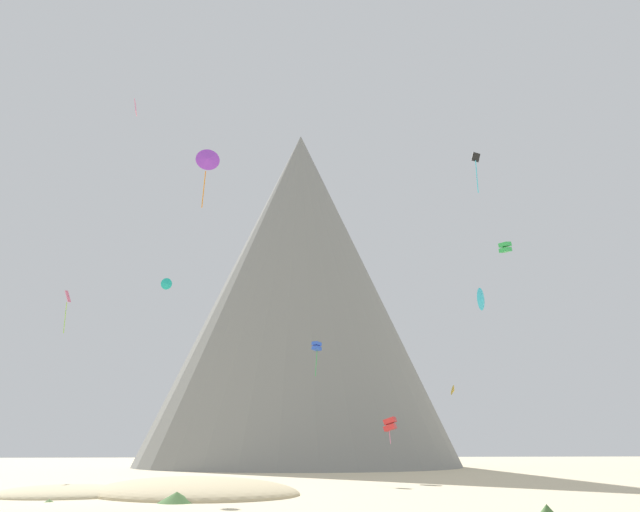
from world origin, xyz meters
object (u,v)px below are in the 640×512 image
(kite_pink_high, at_px, (136,108))
(kite_red_low, at_px, (390,424))
(kite_black_high, at_px, (476,164))
(kite_rainbow_mid, at_px, (67,302))
(rock_massif, at_px, (299,295))
(kite_gold_low, at_px, (453,390))
(kite_teal_mid, at_px, (167,284))
(kite_cyan_mid, at_px, (482,299))
(bush_ridge_crest, at_px, (49,504))
(bush_far_left, at_px, (177,497))
(kite_blue_mid, at_px, (317,347))
(kite_violet_high, at_px, (208,159))
(kite_green_mid, at_px, (505,247))

(kite_pink_high, relative_size, kite_red_low, 0.47)
(kite_black_high, bearing_deg, kite_rainbow_mid, 2.58)
(rock_massif, xyz_separation_m, kite_gold_low, (17.26, -44.77, -22.49))
(kite_teal_mid, height_order, kite_rainbow_mid, kite_rainbow_mid)
(kite_gold_low, bearing_deg, kite_cyan_mid, 176.03)
(kite_gold_low, bearing_deg, kite_pink_high, 129.17)
(bush_ridge_crest, relative_size, rock_massif, 0.02)
(kite_rainbow_mid, bearing_deg, bush_far_left, 83.62)
(kite_blue_mid, bearing_deg, kite_teal_mid, -93.13)
(bush_ridge_crest, bearing_deg, kite_rainbow_mid, 104.62)
(kite_gold_low, height_order, kite_red_low, kite_gold_low)
(kite_teal_mid, distance_m, kite_violet_high, 18.75)
(bush_far_left, relative_size, kite_red_low, 0.90)
(kite_rainbow_mid, distance_m, kite_cyan_mid, 51.21)
(kite_teal_mid, height_order, kite_black_high, kite_black_high)
(kite_green_mid, relative_size, kite_pink_high, 1.02)
(kite_violet_high, distance_m, kite_cyan_mid, 32.39)
(rock_massif, relative_size, kite_cyan_mid, 36.50)
(bush_far_left, distance_m, kite_violet_high, 27.33)
(bush_far_left, height_order, kite_black_high, kite_black_high)
(rock_massif, height_order, kite_gold_low, rock_massif)
(kite_teal_mid, xyz_separation_m, kite_green_mid, (36.52, -2.99, 4.46))
(kite_pink_high, height_order, kite_black_high, kite_pink_high)
(kite_violet_high, height_order, kite_cyan_mid, kite_violet_high)
(kite_blue_mid, xyz_separation_m, kite_pink_high, (-20.84, -22.69, 20.41))
(kite_blue_mid, relative_size, kite_gold_low, 3.10)
(bush_far_left, height_order, bush_ridge_crest, bush_far_left)
(bush_ridge_crest, distance_m, kite_red_low, 42.17)
(kite_green_mid, bearing_deg, kite_gold_low, -34.01)
(bush_ridge_crest, xyz_separation_m, kite_violet_high, (8.76, 5.67, 27.31))
(kite_teal_mid, distance_m, kite_cyan_mid, 33.39)
(bush_ridge_crest, bearing_deg, kite_teal_mid, 79.67)
(bush_far_left, distance_m, kite_teal_mid, 27.91)
(bush_ridge_crest, bearing_deg, kite_cyan_mid, 26.36)
(bush_far_left, xyz_separation_m, kite_pink_high, (-7.04, 10.65, 36.10))
(kite_blue_mid, bearing_deg, kite_violet_high, -64.85)
(bush_ridge_crest, relative_size, kite_teal_mid, 1.38)
(kite_blue_mid, height_order, kite_cyan_mid, kite_cyan_mid)
(kite_blue_mid, xyz_separation_m, kite_gold_low, (19.10, 4.23, -4.99))
(kite_green_mid, distance_m, kite_pink_high, 41.73)
(bush_ridge_crest, xyz_separation_m, kite_gold_low, (40.81, 40.87, 10.79))
(rock_massif, distance_m, kite_green_mid, 68.99)
(rock_massif, height_order, kite_red_low, rock_massif)
(bush_ridge_crest, bearing_deg, rock_massif, 74.62)
(kite_pink_high, xyz_separation_m, kite_cyan_mid, (36.32, 4.48, -17.69))
(kite_red_low, distance_m, kite_cyan_mid, 18.49)
(bush_far_left, xyz_separation_m, kite_gold_low, (32.91, 37.57, 10.70))
(kite_violet_high, bearing_deg, rock_massif, 73.28)
(rock_massif, bearing_deg, kite_rainbow_mid, -125.26)
(kite_teal_mid, xyz_separation_m, kite_red_low, (25.36, 7.26, -14.15))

